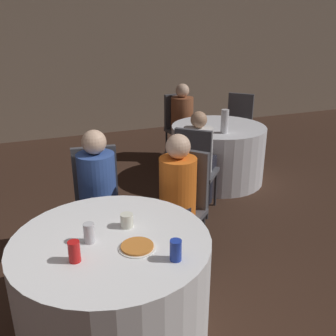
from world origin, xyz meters
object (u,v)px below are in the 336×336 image
(chair_far_north, at_px, (179,121))
(soda_can_blue, at_px, (176,250))
(chair_far_southwest, at_px, (195,164))
(pizza_plate_near, at_px, (137,247))
(person_orange_shirt, at_px, (173,205))
(soda_can_silver, at_px, (89,233))
(chair_near_northeast, at_px, (183,197))
(chair_far_northeast, at_px, (238,121))
(person_floral_shirt, at_px, (184,123))
(chair_near_north, at_px, (97,193))
(person_blue_shirt, at_px, (99,200))
(person_white_shirt, at_px, (200,160))
(table_far, at_px, (217,153))
(soda_can_red, at_px, (74,251))
(bottle_far, at_px, (225,121))
(table_near, at_px, (114,288))

(chair_far_north, xyz_separation_m, soda_can_blue, (-1.49, -3.45, 0.22))
(chair_far_southwest, distance_m, pizza_plate_near, 1.86)
(person_orange_shirt, relative_size, soda_can_silver, 9.41)
(chair_near_northeast, distance_m, chair_far_southwest, 0.80)
(chair_far_north, distance_m, soda_can_silver, 3.63)
(chair_far_southwest, bearing_deg, chair_far_northeast, 88.24)
(soda_can_silver, bearing_deg, chair_far_southwest, 45.13)
(person_floral_shirt, height_order, soda_can_silver, person_floral_shirt)
(chair_near_north, xyz_separation_m, chair_far_north, (1.66, 2.08, 0.00))
(chair_far_northeast, relative_size, person_blue_shirt, 0.83)
(chair_far_north, distance_m, person_white_shirt, 1.69)
(person_floral_shirt, height_order, person_white_shirt, person_floral_shirt)
(table_far, xyz_separation_m, pizza_plate_near, (-1.77, -2.25, 0.37))
(chair_near_northeast, bearing_deg, chair_far_northeast, -82.26)
(chair_far_southwest, height_order, person_floral_shirt, person_floral_shirt)
(soda_can_silver, bearing_deg, person_floral_shirt, 56.77)
(person_floral_shirt, bearing_deg, chair_near_northeast, 58.91)
(chair_far_southwest, xyz_separation_m, person_blue_shirt, (-1.11, -0.50, 0.01))
(chair_near_north, xyz_separation_m, chair_far_southwest, (1.09, 0.33, 0.00))
(soda_can_red, bearing_deg, chair_far_southwest, 46.15)
(chair_far_southwest, xyz_separation_m, person_white_shirt, (0.12, 0.13, -0.02))
(person_blue_shirt, distance_m, soda_can_blue, 1.22)
(chair_far_north, bearing_deg, soda_can_red, 51.55)
(table_far, xyz_separation_m, soda_can_blue, (-1.61, -2.44, 0.43))
(chair_far_northeast, bearing_deg, table_far, 90.00)
(chair_far_northeast, bearing_deg, person_floral_shirt, 36.95)
(person_white_shirt, relative_size, bottle_far, 3.98)
(person_white_shirt, height_order, person_blue_shirt, person_blue_shirt)
(chair_far_northeast, height_order, soda_can_blue, chair_far_northeast)
(person_white_shirt, xyz_separation_m, person_blue_shirt, (-1.23, -0.63, 0.03))
(chair_far_north, bearing_deg, table_near, 53.48)
(table_far, bearing_deg, table_near, -132.05)
(chair_far_north, distance_m, person_blue_shirt, 2.81)
(table_near, relative_size, soda_can_red, 10.01)
(person_white_shirt, bearing_deg, soda_can_silver, -92.17)
(chair_far_northeast, bearing_deg, person_blue_shirt, 83.70)
(chair_far_southwest, height_order, person_blue_shirt, person_blue_shirt)
(table_far, relative_size, person_white_shirt, 1.08)
(chair_near_north, bearing_deg, soda_can_red, 79.85)
(chair_far_northeast, xyz_separation_m, soda_can_red, (-2.86, -2.95, 0.22))
(chair_far_north, xyz_separation_m, chair_far_northeast, (0.85, -0.30, 0.00))
(person_white_shirt, height_order, soda_can_red, person_white_shirt)
(person_blue_shirt, distance_m, pizza_plate_near, 1.02)
(soda_can_silver, distance_m, soda_can_red, 0.20)
(table_far, bearing_deg, soda_can_silver, -134.04)
(chair_near_northeast, xyz_separation_m, person_floral_shirt, (1.02, 2.26, 0.01))
(bottle_far, bearing_deg, table_near, -134.96)
(bottle_far, bearing_deg, chair_far_southwest, -142.61)
(table_far, height_order, chair_near_north, chair_near_north)
(chair_far_southwest, relative_size, pizza_plate_near, 4.41)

